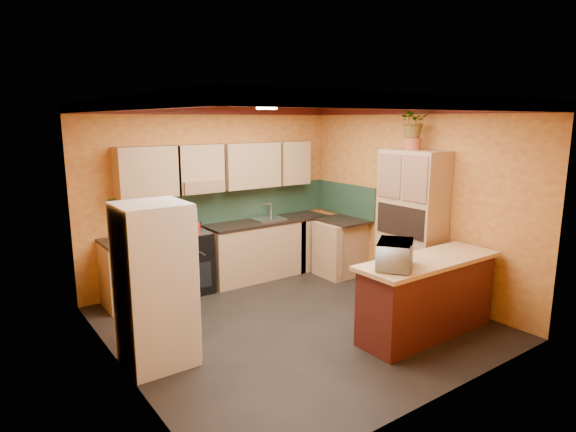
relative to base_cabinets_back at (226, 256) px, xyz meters
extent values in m
plane|color=black|center=(-0.02, -1.80, -0.44)|extent=(4.20, 4.20, 0.00)
cube|color=white|center=(-0.02, -1.80, 2.26)|extent=(4.20, 4.20, 0.04)
cube|color=gold|center=(-0.02, 0.30, 0.91)|extent=(4.20, 0.04, 2.70)
cube|color=gold|center=(-0.02, -3.90, 0.91)|extent=(4.20, 0.04, 2.70)
cube|color=gold|center=(-2.12, -1.80, 0.91)|extent=(0.04, 4.20, 2.70)
cube|color=gold|center=(2.08, -1.80, 0.91)|extent=(0.04, 4.20, 2.70)
cube|color=#1E382A|center=(0.23, 0.29, 0.75)|extent=(3.70, 0.02, 0.53)
cube|color=#1E382A|center=(2.07, -0.40, 0.75)|extent=(0.02, 1.40, 0.53)
cube|color=tan|center=(0.08, 0.13, 1.36)|extent=(3.10, 0.34, 0.70)
cylinder|color=white|center=(-0.02, -1.20, 2.22)|extent=(0.26, 0.26, 0.06)
cube|color=tan|center=(0.00, 0.00, 0.00)|extent=(3.65, 0.60, 0.88)
cube|color=black|center=(0.00, 0.00, 0.46)|extent=(3.65, 0.62, 0.04)
cube|color=black|center=(-0.62, 0.00, 0.02)|extent=(0.58, 0.58, 0.91)
cube|color=silver|center=(0.78, 0.00, 0.50)|extent=(0.48, 0.40, 0.03)
cube|color=tan|center=(1.78, -0.68, 0.00)|extent=(0.60, 0.80, 0.88)
cube|color=black|center=(1.78, -0.68, 0.46)|extent=(0.62, 0.80, 0.04)
cube|color=white|center=(-1.77, -1.76, 0.41)|extent=(0.68, 0.66, 1.70)
cube|color=tan|center=(1.83, -2.04, 0.61)|extent=(0.48, 0.90, 2.10)
cylinder|color=#A04226|center=(1.83, -1.99, 1.74)|extent=(0.22, 0.22, 0.16)
imported|color=tan|center=(1.83, -1.99, 2.05)|extent=(0.52, 0.49, 0.46)
cube|color=#531713|center=(1.06, -2.96, 0.00)|extent=(1.80, 0.55, 0.88)
cube|color=tan|center=(1.06, -2.96, 0.47)|extent=(1.90, 0.65, 0.05)
imported|color=white|center=(0.47, -2.96, 0.64)|extent=(0.64, 0.60, 0.29)
camera|label=1|loc=(-3.38, -6.35, 2.07)|focal=30.00mm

